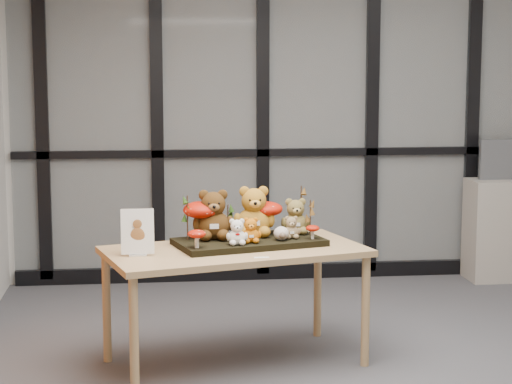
{
  "coord_description": "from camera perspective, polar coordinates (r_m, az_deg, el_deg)",
  "views": [
    {
      "loc": [
        -1.35,
        -4.96,
        1.8
      ],
      "look_at": [
        -0.75,
        0.31,
        1.04
      ],
      "focal_mm": 65.0,
      "sensor_mm": 36.0,
      "label": 1
    }
  ],
  "objects": [
    {
      "name": "mushroom_front_right",
      "position": [
        5.53,
        3.51,
        -2.43
      ],
      "size": [
        0.08,
        0.08,
        0.09
      ],
      "primitive_type": null,
      "color": "#9C1305",
      "rests_on": "diorama_tray"
    },
    {
      "name": "glass_partition",
      "position": [
        7.56,
        3.82,
        5.24
      ],
      "size": [
        4.9,
        0.06,
        2.78
      ],
      "color": "#2D383F",
      "rests_on": "floor"
    },
    {
      "name": "mushroom_back_left",
      "position": [
        5.53,
        -3.37,
        -1.61
      ],
      "size": [
        0.22,
        0.22,
        0.25
      ],
      "primitive_type": null,
      "color": "#9C1305",
      "rests_on": "diorama_tray"
    },
    {
      "name": "diorama_tray",
      "position": [
        5.53,
        -0.42,
        -3.1
      ],
      "size": [
        0.94,
        0.64,
        0.04
      ],
      "primitive_type": "cube",
      "rotation": [
        0.0,
        0.0,
        0.27
      ],
      "color": "black",
      "rests_on": "display_table"
    },
    {
      "name": "mushroom_back_right",
      "position": [
        5.66,
        0.65,
        -1.5
      ],
      "size": [
        0.2,
        0.2,
        0.22
      ],
      "primitive_type": null,
      "color": "#9C1305",
      "rests_on": "diorama_tray"
    },
    {
      "name": "sprig_dry_far_right",
      "position": [
        5.73,
        2.79,
        -1.05
      ],
      "size": [
        0.05,
        0.05,
        0.29
      ],
      "primitive_type": null,
      "color": "brown",
      "rests_on": "diorama_tray"
    },
    {
      "name": "sprig_green_far_left",
      "position": [
        5.49,
        -4.24,
        -1.59
      ],
      "size": [
        0.05,
        0.05,
        0.27
      ],
      "primitive_type": null,
      "color": "#10330B",
      "rests_on": "diorama_tray"
    },
    {
      "name": "bear_brown_medium",
      "position": [
        5.51,
        -2.65,
        -1.23
      ],
      "size": [
        0.3,
        0.28,
        0.33
      ],
      "primitive_type": null,
      "rotation": [
        0.0,
        0.0,
        0.27
      ],
      "color": "#43280E",
      "rests_on": "diorama_tray"
    },
    {
      "name": "bear_pooh_yellow",
      "position": [
        5.6,
        -0.14,
        -1.02
      ],
      "size": [
        0.31,
        0.29,
        0.33
      ],
      "primitive_type": null,
      "rotation": [
        0.0,
        0.0,
        0.27
      ],
      "color": "#A7701D",
      "rests_on": "diorama_tray"
    },
    {
      "name": "bear_small_yellow",
      "position": [
        5.41,
        -0.33,
        -2.27
      ],
      "size": [
        0.15,
        0.14,
        0.16
      ],
      "primitive_type": null,
      "rotation": [
        0.0,
        0.0,
        0.27
      ],
      "color": "#C6650D",
      "rests_on": "diorama_tray"
    },
    {
      "name": "bear_white_bow",
      "position": [
        5.35,
        -1.18,
        -2.37
      ],
      "size": [
        0.15,
        0.15,
        0.17
      ],
      "primitive_type": null,
      "rotation": [
        0.0,
        0.0,
        0.27
      ],
      "color": "white",
      "rests_on": "diorama_tray"
    },
    {
      "name": "cabinet",
      "position": [
        7.88,
        15.1,
        -2.24
      ],
      "size": [
        0.62,
        0.36,
        0.83
      ],
      "primitive_type": "cube",
      "color": "gray",
      "rests_on": "floor"
    },
    {
      "name": "bear_tan_back",
      "position": [
        5.69,
        2.45,
        -1.37
      ],
      "size": [
        0.22,
        0.21,
        0.24
      ],
      "primitive_type": null,
      "rotation": [
        0.0,
        0.0,
        0.27
      ],
      "color": "olive",
      "rests_on": "diorama_tray"
    },
    {
      "name": "monitor",
      "position": [
        7.82,
        15.21,
        1.95
      ],
      "size": [
        0.46,
        0.05,
        0.33
      ],
      "color": "#505358",
      "rests_on": "cabinet"
    },
    {
      "name": "plush_cream_hedgehog",
      "position": [
        5.48,
        1.57,
        -2.52
      ],
      "size": [
        0.08,
        0.08,
        0.09
      ],
      "primitive_type": null,
      "rotation": [
        0.0,
        0.0,
        0.27
      ],
      "color": "beige",
      "rests_on": "diorama_tray"
    },
    {
      "name": "sign_holder",
      "position": [
        5.26,
        -7.3,
        -2.61
      ],
      "size": [
        0.19,
        0.06,
        0.27
      ],
      "rotation": [
        0.0,
        0.0,
        0.02
      ],
      "color": "silver",
      "rests_on": "display_table"
    },
    {
      "name": "display_table",
      "position": [
        5.46,
        -1.3,
        -4.17
      ],
      "size": [
        1.64,
        1.12,
        0.7
      ],
      "rotation": [
        0.0,
        0.0,
        0.27
      ],
      "color": "tan",
      "rests_on": "floor"
    },
    {
      "name": "sprig_green_centre",
      "position": [
        5.64,
        -1.74,
        -1.72
      ],
      "size": [
        0.05,
        0.05,
        0.19
      ],
      "primitive_type": null,
      "color": "#10330B",
      "rests_on": "diorama_tray"
    },
    {
      "name": "label_card",
      "position": [
        5.19,
        0.35,
        -4.05
      ],
      "size": [
        0.08,
        0.03,
        0.0
      ],
      "primitive_type": "cube",
      "color": "white",
      "rests_on": "display_table"
    },
    {
      "name": "floor",
      "position": [
        5.44,
        8.41,
        -11.24
      ],
      "size": [
        5.0,
        5.0,
        0.0
      ],
      "primitive_type": "plane",
      "color": "#4B4B50",
      "rests_on": "ground"
    },
    {
      "name": "bear_beige_small",
      "position": [
        5.54,
        2.18,
        -2.11
      ],
      "size": [
        0.14,
        0.13,
        0.15
      ],
      "primitive_type": null,
      "rotation": [
        0.0,
        0.0,
        0.27
      ],
      "color": "olive",
      "rests_on": "diorama_tray"
    },
    {
      "name": "sprig_green_mid_left",
      "position": [
        5.57,
        -3.52,
        -1.75
      ],
      "size": [
        0.05,
        0.05,
        0.21
      ],
      "primitive_type": null,
      "color": "#10330B",
      "rests_on": "diorama_tray"
    },
    {
      "name": "room_shell",
      "position": [
        5.14,
        8.8,
        6.73
      ],
      "size": [
        5.0,
        5.0,
        5.0
      ],
      "color": "beige",
      "rests_on": "floor"
    },
    {
      "name": "sprig_dry_mid_right",
      "position": [
        5.64,
        3.36,
        -1.59
      ],
      "size": [
        0.05,
        0.05,
        0.21
      ],
      "primitive_type": null,
      "color": "brown",
      "rests_on": "diorama_tray"
    },
    {
      "name": "mushroom_front_left",
      "position": [
        5.27,
        -3.66,
        -2.83
      ],
      "size": [
        0.1,
        0.1,
        0.12
      ],
      "primitive_type": null,
      "color": "#9C1305",
      "rests_on": "diorama_tray"
    }
  ]
}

